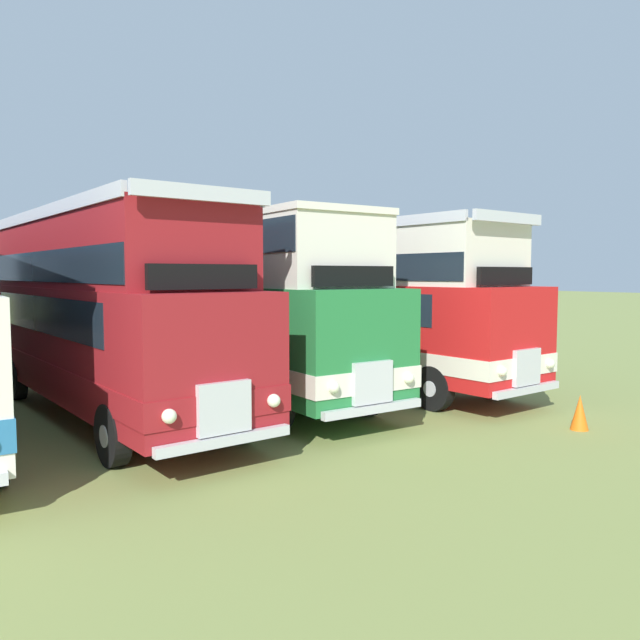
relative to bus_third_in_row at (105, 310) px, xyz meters
The scene contains 5 objects.
ground_plane 2.36m from the bus_third_in_row, 82.95° to the left, with size 200.00×200.00×0.00m, color olive.
bus_third_in_row is the anchor object (origin of this frame).
bus_fourth_in_row 3.67m from the bus_third_in_row, ahead, with size 2.92×10.30×4.49m.
bus_fifth_in_row 7.31m from the bus_third_in_row, ahead, with size 2.87×10.34×4.52m.
cone_mid_row 10.23m from the bus_third_in_row, 42.78° to the right, with size 0.36×0.36×0.71m, color orange.
Camera 1 is at (-4.11, -13.75, 3.14)m, focal length 34.79 mm.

